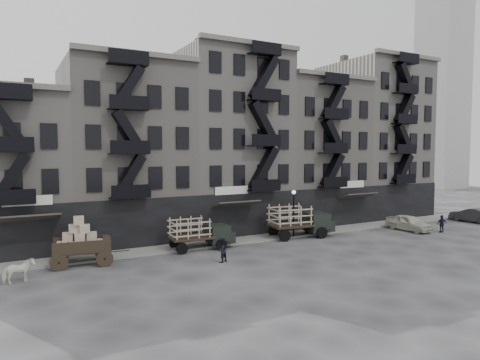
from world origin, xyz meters
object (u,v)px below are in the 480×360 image
horse (19,271)px  stake_truck_west (200,231)px  policeman (442,224)px  car_far (472,215)px  wagon (80,238)px  car_east (409,223)px  pedestrian_mid (222,250)px  stake_truck_east (300,219)px

horse → stake_truck_west: bearing=-88.8°
policeman → car_far: bearing=-149.2°
wagon → car_east: bearing=4.1°
horse → pedestrian_mid: (12.54, -1.47, 0.13)m
horse → stake_truck_west: stake_truck_west is taller
horse → wagon: bearing=-69.0°
stake_truck_west → policeman: stake_truck_west is taller
car_far → policeman: bearing=11.3°
stake_truck_east → car_east: 11.57m
car_far → policeman: policeman is taller
car_east → stake_truck_west: bearing=169.0°
wagon → car_far: bearing=5.1°
horse → car_east: bearing=-100.6°
stake_truck_east → policeman: (13.20, -4.65, -0.85)m
car_east → car_far: (10.06, -0.02, -0.00)m
stake_truck_west → stake_truck_east: (9.67, -0.01, 0.23)m
horse → policeman: 35.69m
horse → wagon: wagon is taller
horse → car_east: car_east is taller
pedestrian_mid → policeman: 23.10m
stake_truck_east → car_far: (21.33, -2.45, -0.92)m
horse → policeman: bearing=-104.2°
stake_truck_east → policeman: size_ratio=3.66×
wagon → car_east: 30.04m
wagon → stake_truck_east: 18.68m
car_far → stake_truck_east: bearing=-10.4°
horse → stake_truck_east: bearing=-94.1°
stake_truck_east → pedestrian_mid: 10.83m
horse → car_far: bearing=-100.8°
car_east → car_far: size_ratio=0.97×
wagon → stake_truck_west: wagon is taller
stake_truck_east → pedestrian_mid: (-9.90, -4.29, -0.84)m
wagon → car_east: wagon is taller
stake_truck_east → pedestrian_mid: size_ratio=3.62×
policeman → car_east: bearing=-33.5°
car_east → policeman: (1.92, -2.22, 0.07)m
car_east → pedestrian_mid: size_ratio=2.67×
stake_truck_west → pedestrian_mid: 4.35m
horse → car_far: (43.78, 0.36, 0.05)m
car_far → pedestrian_mid: pedestrian_mid is taller
horse → car_east: size_ratio=0.38×
horse → wagon: (3.77, 2.38, 1.19)m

